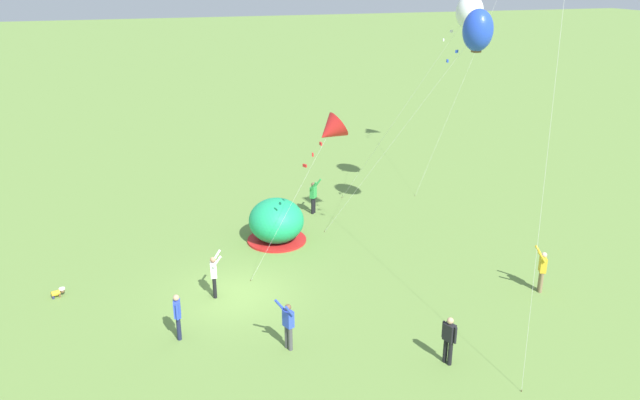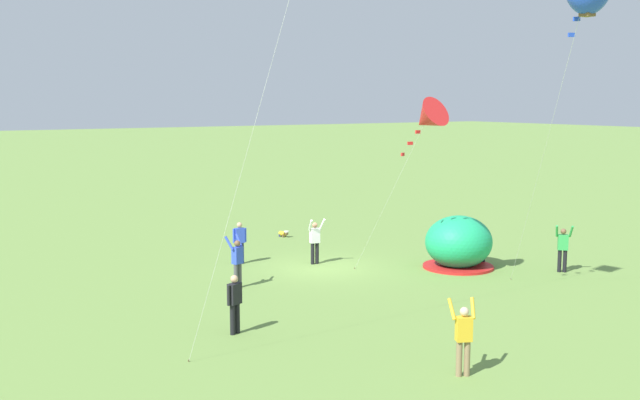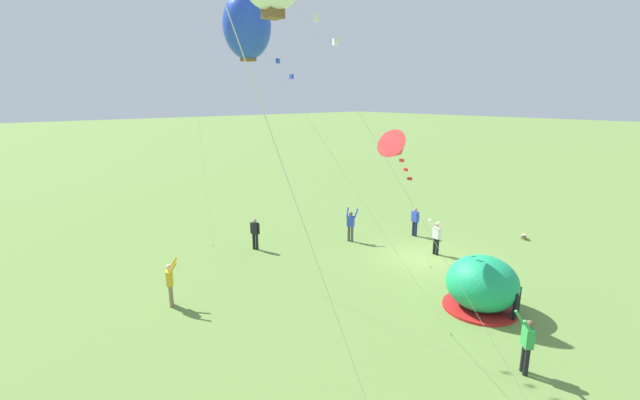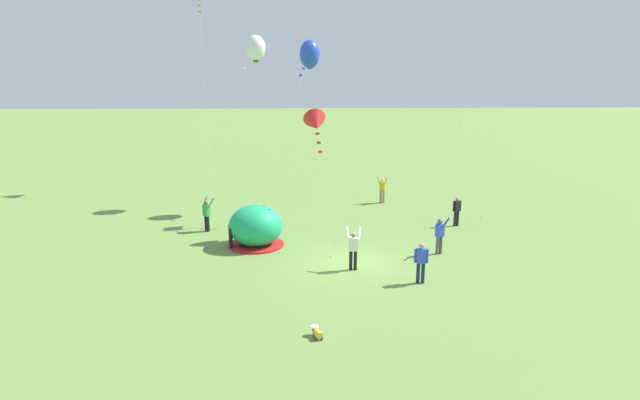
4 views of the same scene
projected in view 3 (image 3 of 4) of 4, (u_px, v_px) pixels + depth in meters
ground_plane at (424, 258)px, 21.73m from camera, size 300.00×300.00×0.00m
popup_tent at (482, 284)px, 16.30m from camera, size 2.81×2.81×2.10m
toddler_crawling at (524, 236)px, 24.51m from camera, size 0.37×0.55×0.32m
person_arms_raised at (351, 224)px, 23.95m from camera, size 0.71×0.62×1.89m
person_center_field at (527, 343)px, 12.44m from camera, size 0.71×0.69×1.89m
person_far_back at (255, 232)px, 22.68m from camera, size 0.55×0.36×1.72m
person_flying_kite at (436, 236)px, 21.91m from camera, size 0.68×0.51×1.89m
person_strolling at (415, 220)px, 24.87m from camera, size 0.59×0.27×1.72m
person_near_tent at (170, 282)px, 16.51m from camera, size 0.72×0.63×1.89m
kite_blue at (247, 26)px, 11.29m from camera, size 4.02×6.25×10.68m
kite_red at (396, 149)px, 16.37m from camera, size 1.37×4.43×6.77m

